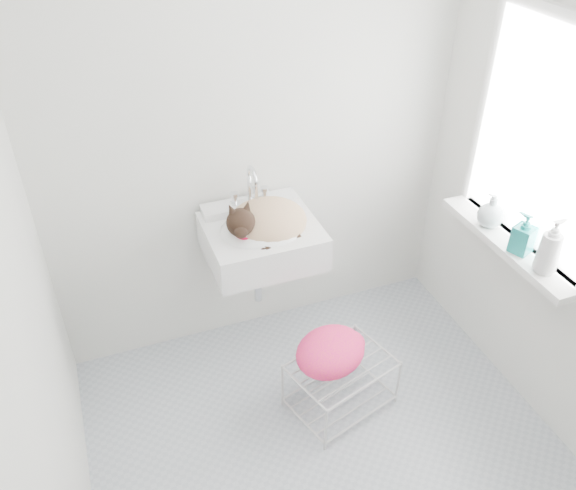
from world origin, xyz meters
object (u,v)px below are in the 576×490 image
object	(u,v)px
bottle_c	(488,225)
bottle_a	(543,271)
sink	(262,226)
bottle_b	(519,251)
cat	(265,220)
wire_rack	(341,383)

from	to	relation	value
bottle_c	bottle_a	bearing A→B (deg)	-90.00
sink	bottle_b	size ratio (longest dim) A/B	2.81
sink	bottle_a	world-z (taller)	bottle_a
sink	cat	xyz separation A→B (m)	(0.01, -0.02, 0.04)
sink	bottle_a	distance (m)	1.33
bottle_c	cat	bearing A→B (deg)	160.16
bottle_b	cat	bearing A→B (deg)	149.56
sink	bottle_c	xyz separation A→B (m)	(1.06, -0.40, 0.00)
bottle_b	bottle_c	bearing A→B (deg)	90.00
bottle_b	sink	bearing A→B (deg)	149.19
cat	bottle_c	world-z (taller)	cat
sink	bottle_b	world-z (taller)	sink
wire_rack	bottle_c	distance (m)	1.09
wire_rack	bottle_b	bearing A→B (deg)	-7.88
sink	bottle_a	bearing A→B (deg)	-36.84
cat	bottle_b	distance (m)	1.22
cat	bottle_a	world-z (taller)	cat
bottle_b	bottle_a	bearing A→B (deg)	-90.00
sink	bottle_c	distance (m)	1.13
sink	bottle_c	size ratio (longest dim) A/B	3.34
sink	wire_rack	xyz separation A→B (m)	(0.23, -0.52, -0.70)
cat	bottle_a	bearing A→B (deg)	-34.33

